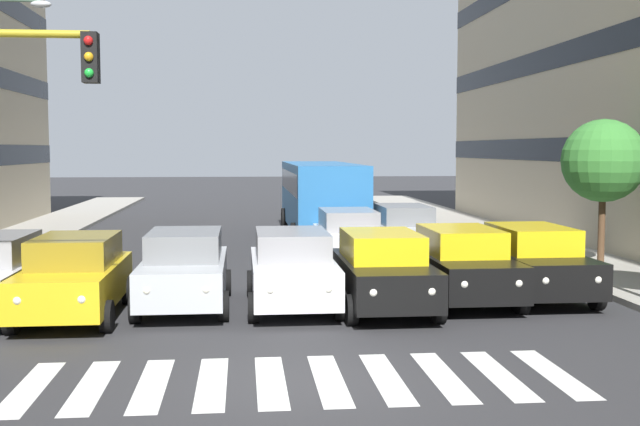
{
  "coord_description": "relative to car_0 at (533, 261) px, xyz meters",
  "views": [
    {
      "loc": [
        0.87,
        11.92,
        3.57
      ],
      "look_at": [
        -0.9,
        -5.98,
        2.11
      ],
      "focal_mm": 44.37,
      "sensor_mm": 36.0,
      "label": 1
    }
  ],
  "objects": [
    {
      "name": "ground_plane",
      "position": [
        6.05,
        6.21,
        -0.89
      ],
      "size": [
        180.0,
        180.0,
        0.0
      ],
      "primitive_type": "plane",
      "color": "#2D2D30"
    },
    {
      "name": "crosswalk_markings",
      "position": [
        6.05,
        6.21,
        -0.88
      ],
      "size": [
        8.55,
        2.8,
        0.01
      ],
      "color": "silver",
      "rests_on": "ground_plane"
    },
    {
      "name": "car_0",
      "position": [
        0.0,
        0.0,
        0.0
      ],
      "size": [
        2.02,
        4.44,
        1.72
      ],
      "color": "black",
      "rests_on": "ground_plane"
    },
    {
      "name": "car_1",
      "position": [
        1.83,
        0.27,
        0.0
      ],
      "size": [
        2.02,
        4.44,
        1.72
      ],
      "color": "black",
      "rests_on": "ground_plane"
    },
    {
      "name": "car_2",
      "position": [
        3.84,
        1.01,
        0.0
      ],
      "size": [
        2.02,
        4.44,
        1.72
      ],
      "color": "black",
      "rests_on": "ground_plane"
    },
    {
      "name": "car_3",
      "position": [
        5.81,
        0.56,
        0.0
      ],
      "size": [
        2.02,
        4.44,
        1.72
      ],
      "color": "silver",
      "rests_on": "ground_plane"
    },
    {
      "name": "car_4",
      "position": [
        8.22,
        0.37,
        0.0
      ],
      "size": [
        2.02,
        4.44,
        1.72
      ],
      "color": "#B2B7BC",
      "rests_on": "ground_plane"
    },
    {
      "name": "car_5",
      "position": [
        10.46,
        1.16,
        0.0
      ],
      "size": [
        2.02,
        4.44,
        1.72
      ],
      "color": "gold",
      "rests_on": "ground_plane"
    },
    {
      "name": "car_row2_0",
      "position": [
        1.65,
        -7.19,
        0.0
      ],
      "size": [
        2.02,
        4.44,
        1.72
      ],
      "color": "#B2B7BC",
      "rests_on": "ground_plane"
    },
    {
      "name": "car_row2_1",
      "position": [
        3.71,
        -5.48,
        0.0
      ],
      "size": [
        2.02,
        4.44,
        1.72
      ],
      "color": "silver",
      "rests_on": "ground_plane"
    },
    {
      "name": "bus_behind_traffic",
      "position": [
        3.84,
        -12.97,
        0.97
      ],
      "size": [
        2.78,
        10.5,
        3.0
      ],
      "color": "#286BAD",
      "rests_on": "ground_plane"
    },
    {
      "name": "street_lamp_left",
      "position": [
        -1.94,
        1.06,
        3.86
      ],
      "size": [
        2.61,
        0.28,
        7.63
      ],
      "color": "#4C6B56",
      "rests_on": "sidewalk_left"
    },
    {
      "name": "street_tree_1",
      "position": [
        -3.53,
        -3.92,
        2.33
      ],
      "size": [
        2.42,
        2.42,
        4.29
      ],
      "color": "#513823",
      "rests_on": "sidewalk_left"
    }
  ]
}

